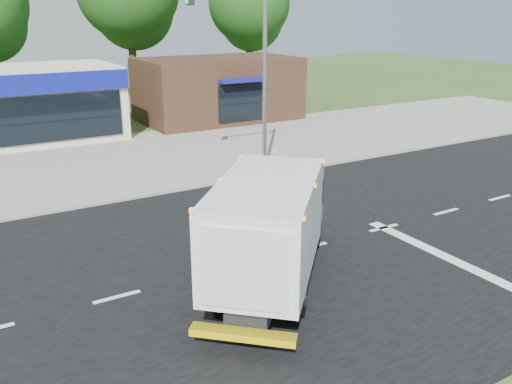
{
  "coord_description": "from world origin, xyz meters",
  "views": [
    {
      "loc": [
        -9.13,
        -12.18,
        6.84
      ],
      "look_at": [
        -1.3,
        1.05,
        1.7
      ],
      "focal_mm": 38.0,
      "sensor_mm": 36.0,
      "label": 1
    }
  ],
  "objects": [
    {
      "name": "traffic_signal_pole",
      "position": [
        2.35,
        7.6,
        4.92
      ],
      "size": [
        3.51,
        0.25,
        8.0
      ],
      "color": "gray",
      "rests_on": "ground"
    },
    {
      "name": "brown_storefront",
      "position": [
        7.0,
        19.98,
        2.0
      ],
      "size": [
        10.0,
        6.7,
        4.0
      ],
      "color": "#382316",
      "rests_on": "ground"
    },
    {
      "name": "ground",
      "position": [
        0.0,
        0.0,
        0.0
      ],
      "size": [
        120.0,
        120.0,
        0.0
      ],
      "primitive_type": "plane",
      "color": "#385123",
      "rests_on": "ground"
    },
    {
      "name": "lane_markings",
      "position": [
        1.35,
        -1.35,
        0.02
      ],
      "size": [
        55.2,
        7.0,
        0.01
      ],
      "color": "silver",
      "rests_on": "road_asphalt"
    },
    {
      "name": "background_trees",
      "position": [
        -0.85,
        28.16,
        7.38
      ],
      "size": [
        36.77,
        7.39,
        12.1
      ],
      "color": "#332114",
      "rests_on": "ground"
    },
    {
      "name": "road_asphalt",
      "position": [
        0.0,
        0.0,
        0.0
      ],
      "size": [
        60.0,
        14.0,
        0.02
      ],
      "primitive_type": "cube",
      "color": "black",
      "rests_on": "ground"
    },
    {
      "name": "emergency_worker",
      "position": [
        -4.01,
        -1.41,
        0.9
      ],
      "size": [
        0.71,
        0.75,
        1.84
      ],
      "rotation": [
        0.0,
        0.0,
        0.91
      ],
      "color": "tan",
      "rests_on": "ground"
    },
    {
      "name": "ems_box_truck",
      "position": [
        -2.24,
        -1.33,
        1.77
      ],
      "size": [
        6.24,
        6.54,
        3.07
      ],
      "rotation": [
        0.0,
        0.0,
        0.83
      ],
      "color": "black",
      "rests_on": "ground"
    },
    {
      "name": "sidewalk",
      "position": [
        0.0,
        8.2,
        0.06
      ],
      "size": [
        60.0,
        2.4,
        0.12
      ],
      "primitive_type": "cube",
      "color": "gray",
      "rests_on": "ground"
    },
    {
      "name": "parking_apron",
      "position": [
        0.0,
        14.0,
        0.01
      ],
      "size": [
        60.0,
        9.0,
        0.02
      ],
      "primitive_type": "cube",
      "color": "gray",
      "rests_on": "ground"
    }
  ]
}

